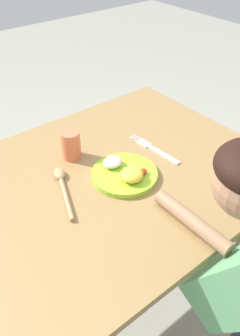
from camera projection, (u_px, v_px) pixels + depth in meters
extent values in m
plane|color=gray|center=(103.00, 303.00, 1.51)|extent=(8.00, 8.00, 0.00)
cube|color=olive|center=(95.00, 185.00, 1.07)|extent=(1.17, 0.81, 0.03)
cube|color=#94704B|center=(142.00, 164.00, 1.73)|extent=(0.08, 0.08, 0.69)
cylinder|color=#95C82E|center=(124.00, 174.00, 1.07)|extent=(0.21, 0.21, 0.02)
ellipsoid|color=yellow|center=(132.00, 175.00, 1.03)|extent=(0.07, 0.07, 0.04)
ellipsoid|color=red|center=(142.00, 172.00, 1.06)|extent=(0.04, 0.03, 0.02)
ellipsoid|color=white|center=(113.00, 162.00, 1.09)|extent=(0.06, 0.05, 0.03)
cube|color=silver|center=(163.00, 155.00, 1.17)|extent=(0.03, 0.14, 0.01)
cube|color=silver|center=(144.00, 143.00, 1.22)|extent=(0.03, 0.05, 0.01)
cylinder|color=silver|center=(138.00, 137.00, 1.25)|extent=(0.01, 0.04, 0.00)
cylinder|color=silver|center=(135.00, 138.00, 1.24)|extent=(0.01, 0.04, 0.00)
cylinder|color=silver|center=(133.00, 139.00, 1.24)|extent=(0.01, 0.04, 0.00)
cylinder|color=tan|center=(66.00, 199.00, 0.99)|extent=(0.08, 0.17, 0.01)
ellipsoid|color=tan|center=(59.00, 174.00, 1.07)|extent=(0.05, 0.07, 0.02)
cylinder|color=#E56E47|center=(71.00, 145.00, 1.13)|extent=(0.07, 0.07, 0.10)
cylinder|color=#9E7051|center=(192.00, 221.00, 0.90)|extent=(0.04, 0.25, 0.04)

